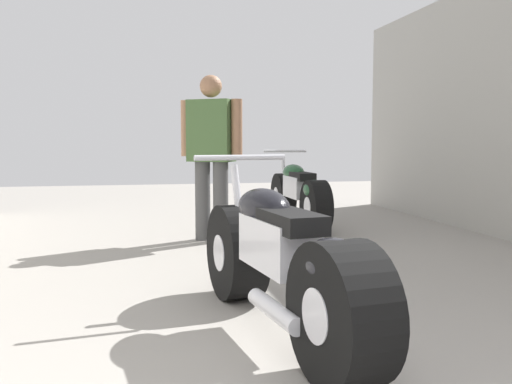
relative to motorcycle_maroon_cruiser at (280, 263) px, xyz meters
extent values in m
plane|color=gray|center=(0.14, 1.42, -0.38)|extent=(18.40, 18.40, 0.00)
cylinder|color=black|center=(-0.10, 0.72, -0.08)|extent=(0.32, 0.64, 0.61)
cylinder|color=silver|center=(-0.10, 0.72, -0.08)|extent=(0.28, 0.27, 0.23)
cylinder|color=black|center=(0.09, -0.65, -0.08)|extent=(0.32, 0.64, 0.61)
cylinder|color=silver|center=(0.09, -0.65, -0.08)|extent=(0.28, 0.27, 0.23)
cube|color=silver|center=(0.00, 0.04, 0.10)|extent=(0.31, 0.64, 0.27)
ellipsoid|color=black|center=(-0.03, 0.24, 0.27)|extent=(0.31, 0.53, 0.21)
cube|color=black|center=(0.02, -0.13, 0.24)|extent=(0.27, 0.48, 0.10)
ellipsoid|color=black|center=(0.09, -0.60, 0.12)|extent=(0.30, 0.45, 0.23)
cylinder|color=silver|center=(-0.09, 0.68, 0.21)|extent=(0.08, 0.25, 0.56)
cylinder|color=silver|center=(-0.09, 0.65, 0.54)|extent=(0.59, 0.12, 0.03)
cylinder|color=silver|center=(-0.10, -0.27, -0.17)|extent=(0.16, 0.53, 0.09)
cylinder|color=black|center=(1.20, 4.40, -0.08)|extent=(0.21, 0.60, 0.59)
cylinder|color=silver|center=(1.20, 4.40, -0.08)|extent=(0.21, 0.23, 0.23)
cylinder|color=black|center=(1.21, 3.05, -0.08)|extent=(0.21, 0.60, 0.59)
cylinder|color=silver|center=(1.21, 3.05, -0.08)|extent=(0.21, 0.23, 0.23)
cube|color=silver|center=(1.20, 3.73, 0.08)|extent=(0.23, 0.60, 0.26)
ellipsoid|color=#1E4728|center=(1.20, 3.93, 0.25)|extent=(0.25, 0.48, 0.20)
cube|color=black|center=(1.20, 3.56, 0.22)|extent=(0.21, 0.45, 0.09)
ellipsoid|color=#1E4728|center=(1.21, 3.10, 0.10)|extent=(0.25, 0.41, 0.22)
cylinder|color=silver|center=(1.20, 4.36, 0.19)|extent=(0.05, 0.23, 0.54)
cylinder|color=silver|center=(1.20, 4.33, 0.51)|extent=(0.58, 0.04, 0.03)
cylinder|color=silver|center=(1.07, 3.45, -0.17)|extent=(0.09, 0.51, 0.08)
cylinder|color=#4C4C4C|center=(0.11, 2.82, 0.03)|extent=(0.21, 0.21, 0.81)
cylinder|color=#4C4C4C|center=(-0.06, 2.93, 0.03)|extent=(0.21, 0.21, 0.81)
cube|color=#476638|center=(0.03, 2.88, 0.74)|extent=(0.51, 0.44, 0.62)
cylinder|color=#9E7051|center=(0.26, 2.73, 0.77)|extent=(0.15, 0.15, 0.57)
cylinder|color=#9E7051|center=(-0.21, 3.03, 0.77)|extent=(0.15, 0.15, 0.57)
sphere|color=#9E7051|center=(0.03, 2.88, 1.19)|extent=(0.22, 0.22, 0.22)
camera|label=1|loc=(-0.73, -2.79, 0.64)|focal=39.24mm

